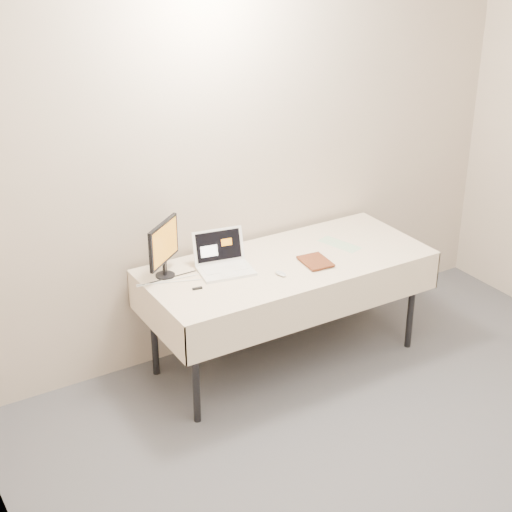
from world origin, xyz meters
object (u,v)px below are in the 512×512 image
monitor (164,245)px  book (305,250)px  table (287,270)px  laptop (223,260)px

monitor → book: (0.81, -0.32, -0.10)m
table → monitor: size_ratio=5.26×
table → laptop: 0.44m
monitor → book: size_ratio=1.60×
book → table: bearing=121.5°
book → laptop: bearing=159.2°
laptop → book: bearing=-17.0°
table → monitor: bearing=164.7°
laptop → monitor: 0.40m
laptop → monitor: bearing=175.9°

